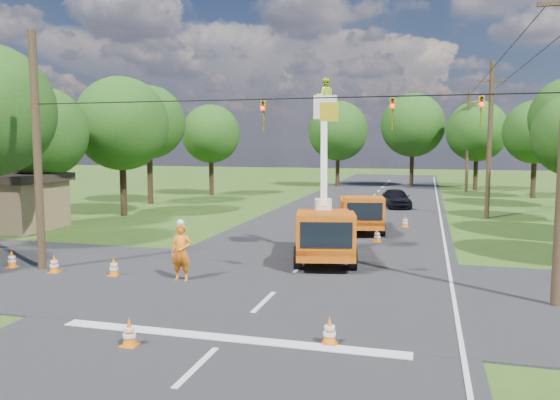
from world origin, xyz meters
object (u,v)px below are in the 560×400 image
(traffic_cone_4, at_px, (114,267))
(pole_right_mid, at_px, (490,139))
(distant_car, at_px, (396,198))
(traffic_cone_3, at_px, (377,235))
(tree_left_d, at_px, (121,124))
(tree_right_e, at_px, (536,132))
(bucket_truck, at_px, (324,223))
(shed, at_px, (9,201))
(traffic_cone_7, at_px, (405,221))
(tree_left_f, at_px, (211,134))
(ground_worker, at_px, (181,252))
(tree_far_a, at_px, (338,131))
(traffic_cone_1, at_px, (329,331))
(pole_left, at_px, (37,153))
(tree_left_e, at_px, (149,122))
(tree_far_b, at_px, (413,125))
(traffic_cone_5, at_px, (54,264))
(tree_far_c, at_px, (477,131))
(traffic_cone_6, at_px, (12,259))
(traffic_cone_0, at_px, (129,332))
(tree_left_c, at_px, (41,133))
(traffic_cone_2, at_px, (342,248))

(traffic_cone_4, relative_size, pole_right_mid, 0.07)
(distant_car, height_order, traffic_cone_3, distant_car)
(tree_left_d, distance_m, tree_right_e, 35.06)
(bucket_truck, xyz_separation_m, shed, (-18.64, 3.48, 0.04))
(traffic_cone_7, height_order, tree_left_d, tree_left_d)
(tree_left_d, bearing_deg, tree_left_f, 89.24)
(ground_worker, bearing_deg, tree_far_a, 89.50)
(bucket_truck, height_order, traffic_cone_1, bucket_truck)
(traffic_cone_7, distance_m, shed, 22.52)
(pole_left, distance_m, tree_left_e, 23.26)
(pole_left, distance_m, tree_right_e, 42.07)
(tree_left_d, bearing_deg, tree_far_b, 59.04)
(tree_left_d, xyz_separation_m, tree_left_f, (0.20, 15.00, -0.44))
(traffic_cone_1, bearing_deg, traffic_cone_5, 157.96)
(tree_far_c, bearing_deg, traffic_cone_5, -113.24)
(traffic_cone_6, bearing_deg, tree_far_c, 64.23)
(ground_worker, bearing_deg, traffic_cone_0, -78.31)
(traffic_cone_7, xyz_separation_m, pole_right_mid, (4.96, 5.55, 4.75))
(shed, xyz_separation_m, tree_far_a, (13.00, 35.00, 4.57))
(traffic_cone_0, distance_m, traffic_cone_5, 8.88)
(traffic_cone_3, height_order, tree_left_c, tree_left_c)
(traffic_cone_7, bearing_deg, traffic_cone_6, -134.66)
(traffic_cone_7, distance_m, tree_left_f, 24.63)
(pole_right_mid, relative_size, tree_right_e, 1.16)
(traffic_cone_2, relative_size, tree_right_e, 0.08)
(tree_far_b, bearing_deg, traffic_cone_7, -88.99)
(traffic_cone_4, xyz_separation_m, tree_far_c, (15.76, 42.21, 5.70))
(traffic_cone_0, bearing_deg, bucket_truck, 75.92)
(traffic_cone_1, height_order, tree_left_d, tree_left_d)
(traffic_cone_0, distance_m, tree_left_d, 25.54)
(traffic_cone_2, bearing_deg, traffic_cone_5, -149.13)
(traffic_cone_0, height_order, shed, shed)
(shed, height_order, tree_far_b, tree_far_b)
(traffic_cone_7, xyz_separation_m, tree_left_f, (-18.34, 15.55, 5.33))
(bucket_truck, height_order, shed, bucket_truck)
(traffic_cone_7, relative_size, shed, 0.13)
(tree_left_d, bearing_deg, traffic_cone_3, -18.55)
(distant_car, xyz_separation_m, tree_right_e, (11.31, 10.73, 5.09))
(traffic_cone_7, distance_m, tree_left_d, 19.42)
(bucket_truck, height_order, tree_right_e, tree_right_e)
(traffic_cone_6, distance_m, pole_right_mid, 28.27)
(bucket_truck, bearing_deg, traffic_cone_0, -116.04)
(traffic_cone_1, distance_m, traffic_cone_7, 19.37)
(traffic_cone_7, distance_m, tree_far_c, 28.76)
(traffic_cone_2, bearing_deg, tree_right_e, 66.88)
(traffic_cone_1, xyz_separation_m, pole_left, (-12.03, 4.89, 4.14))
(traffic_cone_6, bearing_deg, shed, 131.60)
(traffic_cone_0, height_order, traffic_cone_7, same)
(pole_left, distance_m, tree_left_f, 30.49)
(bucket_truck, relative_size, traffic_cone_3, 10.59)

